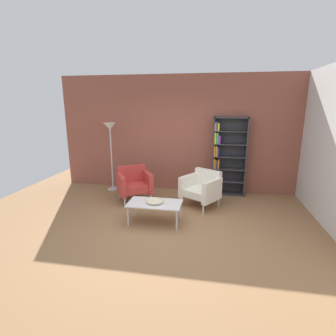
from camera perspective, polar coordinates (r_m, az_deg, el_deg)
The scene contains 8 objects.
ground_plane at distance 4.68m, azimuth -0.54°, elevation -13.93°, with size 8.32×8.32×0.00m, color olive.
brick_back_panel at distance 6.61m, azimuth 3.42°, elevation 7.52°, with size 6.40×0.12×2.90m, color brown.
bookshelf_tall at distance 6.44m, azimuth 12.66°, elevation 2.32°, with size 0.80×0.30×1.90m.
coffee_table_low at distance 4.86m, azimuth -2.95°, elevation -8.02°, with size 1.00×0.56×0.40m.
decorative_bowl at distance 4.84m, azimuth -2.96°, elevation -7.29°, with size 0.32×0.32×0.05m.
armchair_near_window at distance 6.02m, azimuth -7.53°, elevation -3.29°, with size 0.94×0.92×0.78m.
armchair_by_bookshelf at distance 5.68m, azimuth 7.49°, elevation -4.36°, with size 0.94×0.92×0.78m.
floor_lamp_torchiere at distance 6.67m, azimuth -12.64°, elevation 7.26°, with size 0.32×0.32×1.74m.
Camera 1 is at (0.77, -4.06, 2.19)m, focal length 27.57 mm.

